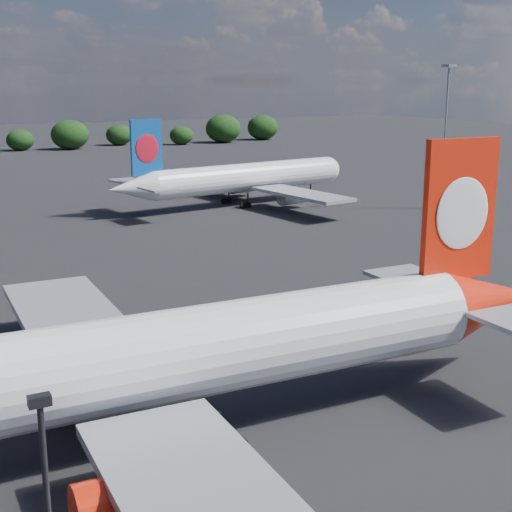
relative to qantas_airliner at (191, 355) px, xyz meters
name	(u,v)px	position (x,y,z in m)	size (l,w,h in m)	color
qantas_airliner	(191,355)	(0.00, 0.00, 0.00)	(47.63, 45.21, 15.58)	white
china_southern_airliner	(239,179)	(35.21, 65.47, -0.55)	(42.16, 40.21, 13.76)	white
floodlight_mast_near	(446,116)	(60.91, 48.59, 9.09)	(1.60, 1.60, 21.23)	gray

